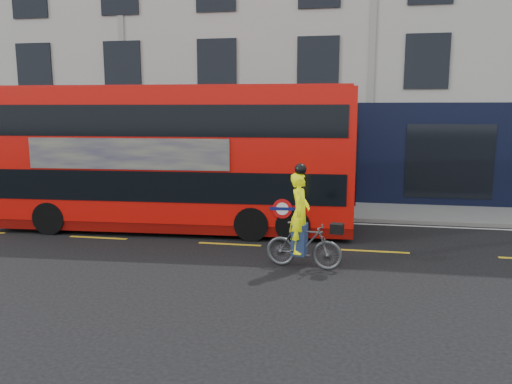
# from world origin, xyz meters

# --- Properties ---
(ground) EXTENTS (120.00, 120.00, 0.00)m
(ground) POSITION_xyz_m (0.00, 0.00, 0.00)
(ground) COLOR black
(ground) RESTS_ON ground
(pavement) EXTENTS (60.00, 3.00, 0.12)m
(pavement) POSITION_xyz_m (0.00, 6.50, 0.06)
(pavement) COLOR slate
(pavement) RESTS_ON ground
(kerb) EXTENTS (60.00, 0.12, 0.13)m
(kerb) POSITION_xyz_m (0.00, 5.00, 0.07)
(kerb) COLOR slate
(kerb) RESTS_ON ground
(building_terrace) EXTENTS (50.00, 10.07, 15.00)m
(building_terrace) POSITION_xyz_m (0.00, 12.94, 7.49)
(building_terrace) COLOR #A2A098
(building_terrace) RESTS_ON ground
(road_edge_line) EXTENTS (58.00, 0.10, 0.01)m
(road_edge_line) POSITION_xyz_m (0.00, 4.70, 0.00)
(road_edge_line) COLOR silver
(road_edge_line) RESTS_ON ground
(lane_dashes) EXTENTS (58.00, 0.12, 0.01)m
(lane_dashes) POSITION_xyz_m (0.00, 1.50, 0.00)
(lane_dashes) COLOR gold
(lane_dashes) RESTS_ON ground
(bus) EXTENTS (11.16, 3.10, 4.45)m
(bus) POSITION_xyz_m (-6.08, 2.98, 2.28)
(bus) COLOR red
(bus) RESTS_ON ground
(cyclist) EXTENTS (1.92, 0.80, 2.53)m
(cyclist) POSITION_xyz_m (-1.81, -0.22, 0.85)
(cyclist) COLOR #46494C
(cyclist) RESTS_ON ground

